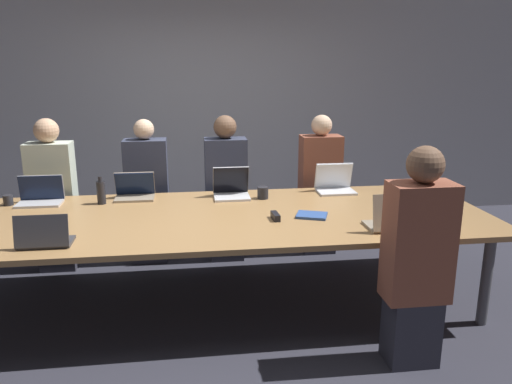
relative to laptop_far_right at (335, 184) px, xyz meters
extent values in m
plane|color=#2D2D38|center=(-1.18, -0.59, -0.83)|extent=(24.00, 24.00, 0.00)
cube|color=#ADADB2|center=(-1.18, 1.81, 0.57)|extent=(12.00, 0.06, 2.80)
cube|color=#9E7547|center=(-1.18, -0.59, -0.09)|extent=(4.38, 1.50, 0.04)
cylinder|color=#4C4C51|center=(0.83, -1.16, -0.47)|extent=(0.08, 0.08, 0.72)
cylinder|color=#4C4C51|center=(0.83, -0.02, -0.47)|extent=(0.08, 0.08, 0.72)
cube|color=silver|center=(0.00, -0.05, -0.06)|extent=(0.34, 0.24, 0.02)
cube|color=silver|center=(0.00, 0.05, 0.06)|extent=(0.34, 0.07, 0.24)
cube|color=silver|center=(0.00, 0.04, 0.06)|extent=(0.34, 0.07, 0.24)
cube|color=#2D2D38|center=(-0.02, 0.46, -0.61)|extent=(0.32, 0.24, 0.45)
cube|color=brown|center=(-0.02, 0.46, 0.00)|extent=(0.40, 0.24, 0.76)
sphere|color=beige|center=(-0.02, 0.46, 0.48)|extent=(0.20, 0.20, 0.20)
cube|color=gray|center=(0.11, -1.04, -0.06)|extent=(0.35, 0.25, 0.02)
cube|color=gray|center=(0.11, -1.15, 0.07)|extent=(0.36, 0.06, 0.25)
cube|color=#0F1933|center=(0.11, -1.14, 0.07)|extent=(0.35, 0.06, 0.25)
cube|color=#2D2D38|center=(0.08, -1.55, -0.61)|extent=(0.32, 0.24, 0.45)
cube|color=brown|center=(0.08, -1.55, 0.00)|extent=(0.40, 0.24, 0.76)
sphere|color=brown|center=(0.08, -1.55, 0.49)|extent=(0.23, 0.23, 0.23)
cylinder|color=white|center=(0.38, -1.07, -0.03)|extent=(0.08, 0.08, 0.09)
cube|color=#B7B7BC|center=(-2.56, -0.11, -0.06)|extent=(0.35, 0.21, 0.02)
cube|color=#B7B7BC|center=(-2.56, 0.00, 0.05)|extent=(0.36, 0.03, 0.21)
cube|color=#0F1933|center=(-2.56, -0.01, 0.05)|extent=(0.35, 0.03, 0.21)
cube|color=#2D2D38|center=(-2.57, 0.35, -0.61)|extent=(0.32, 0.24, 0.45)
cube|color=beige|center=(-2.57, 0.35, 0.00)|extent=(0.40, 0.24, 0.76)
sphere|color=tan|center=(-2.57, 0.35, 0.48)|extent=(0.22, 0.22, 0.22)
cylinder|color=#232328|center=(-2.81, -0.08, -0.03)|extent=(0.08, 0.08, 0.09)
cube|color=silver|center=(-0.95, -0.10, -0.06)|extent=(0.31, 0.26, 0.02)
cube|color=silver|center=(-0.95, -0.01, 0.07)|extent=(0.31, 0.10, 0.25)
cube|color=black|center=(-0.95, -0.02, 0.07)|extent=(0.31, 0.10, 0.24)
cube|color=#2D2D38|center=(-0.97, 0.40, -0.61)|extent=(0.32, 0.24, 0.45)
cube|color=#33384C|center=(-0.97, 0.40, 0.00)|extent=(0.40, 0.24, 0.76)
sphere|color=brown|center=(-0.97, 0.40, 0.48)|extent=(0.22, 0.22, 0.22)
cylinder|color=#232328|center=(-0.69, -0.15, -0.02)|extent=(0.10, 0.10, 0.10)
cube|color=gray|center=(-1.79, -0.03, -0.06)|extent=(0.33, 0.22, 0.02)
cube|color=gray|center=(-1.79, 0.05, 0.05)|extent=(0.34, 0.09, 0.21)
cube|color=#0F1933|center=(-1.79, 0.04, 0.05)|extent=(0.33, 0.09, 0.21)
cube|color=#2D2D38|center=(-1.72, 0.43, -0.61)|extent=(0.32, 0.24, 0.45)
cube|color=#33384C|center=(-1.72, 0.43, 0.00)|extent=(0.40, 0.24, 0.76)
sphere|color=beige|center=(-1.72, 0.43, 0.47)|extent=(0.19, 0.19, 0.19)
cylinder|color=black|center=(-2.05, -0.14, 0.02)|extent=(0.07, 0.07, 0.19)
cylinder|color=black|center=(-2.05, -0.14, 0.14)|extent=(0.03, 0.03, 0.04)
cube|color=#333338|center=(-2.25, -1.07, -0.06)|extent=(0.33, 0.20, 0.02)
cube|color=#333338|center=(-2.25, -1.17, 0.05)|extent=(0.33, 0.05, 0.21)
cube|color=silver|center=(-2.25, -1.16, 0.05)|extent=(0.33, 0.05, 0.20)
cube|color=black|center=(-0.68, -0.75, -0.05)|extent=(0.05, 0.15, 0.05)
cube|color=#2D4C8C|center=(-0.39, -0.72, -0.06)|extent=(0.28, 0.25, 0.02)
camera|label=1|loc=(-1.30, -4.29, 1.08)|focal=35.00mm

